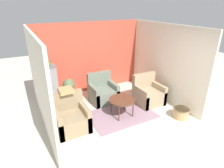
{
  "coord_description": "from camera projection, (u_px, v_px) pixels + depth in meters",
  "views": [
    {
      "loc": [
        -2.34,
        -2.75,
        3.05
      ],
      "look_at": [
        0.0,
        1.71,
        0.87
      ],
      "focal_mm": 30.0,
      "sensor_mm": 36.0,
      "label": 1
    }
  ],
  "objects": [
    {
      "name": "wall_left",
      "position": [
        39.0,
        85.0,
        4.5
      ],
      "size": [
        0.06,
        3.43,
        2.5
      ],
      "color": "silver",
      "rests_on": "ground_plane"
    },
    {
      "name": "throw_pillow",
      "position": [
        66.0,
        90.0,
        4.8
      ],
      "size": [
        0.36,
        0.36,
        0.1
      ],
      "color": "tan",
      "rests_on": "armchair_left"
    },
    {
      "name": "birdcage",
      "position": [
        51.0,
        86.0,
        6.0
      ],
      "size": [
        0.55,
        0.55,
        1.29
      ],
      "color": "slate",
      "rests_on": "ground_plane"
    },
    {
      "name": "wall_right",
      "position": [
        165.0,
        63.0,
        6.19
      ],
      "size": [
        0.06,
        3.43,
        2.5
      ],
      "color": "silver",
      "rests_on": "ground_plane"
    },
    {
      "name": "potted_plant",
      "position": [
        69.0,
        87.0,
        6.14
      ],
      "size": [
        0.41,
        0.38,
        0.81
      ],
      "color": "brown",
      "rests_on": "ground_plane"
    },
    {
      "name": "wall_back_accent",
      "position": [
        90.0,
        58.0,
        6.76
      ],
      "size": [
        4.01,
        0.06,
        2.5
      ],
      "color": "#C64C38",
      "rests_on": "ground_plane"
    },
    {
      "name": "armchair_left",
      "position": [
        71.0,
        119.0,
        4.84
      ],
      "size": [
        0.83,
        0.79,
        0.95
      ],
      "color": "#8E7A5B",
      "rests_on": "ground_plane"
    },
    {
      "name": "armchair_middle",
      "position": [
        103.0,
        93.0,
        6.25
      ],
      "size": [
        0.83,
        0.79,
        0.95
      ],
      "color": "slate",
      "rests_on": "ground_plane"
    },
    {
      "name": "coffee_table",
      "position": [
        122.0,
        101.0,
        5.37
      ],
      "size": [
        0.75,
        0.75,
        0.53
      ],
      "color": "#512D1E",
      "rests_on": "ground_plane"
    },
    {
      "name": "parrot",
      "position": [
        48.0,
        62.0,
        5.69
      ],
      "size": [
        0.12,
        0.21,
        0.26
      ],
      "color": "green",
      "rests_on": "birdcage"
    },
    {
      "name": "area_rug",
      "position": [
        122.0,
        115.0,
        5.56
      ],
      "size": [
        1.94,
        1.27,
        0.01
      ],
      "color": "gray",
      "rests_on": "ground_plane"
    },
    {
      "name": "ground_plane",
      "position": [
        145.0,
        143.0,
        4.44
      ],
      "size": [
        20.0,
        20.0,
        0.0
      ],
      "primitive_type": "plane",
      "color": "beige",
      "rests_on": "ground"
    },
    {
      "name": "armchair_right",
      "position": [
        148.0,
        94.0,
        6.14
      ],
      "size": [
        0.83,
        0.79,
        0.95
      ],
      "color": "#9E896B",
      "rests_on": "ground_plane"
    },
    {
      "name": "wicker_basket",
      "position": [
        181.0,
        113.0,
        5.39
      ],
      "size": [
        0.46,
        0.46,
        0.29
      ],
      "color": "tan",
      "rests_on": "ground_plane"
    }
  ]
}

